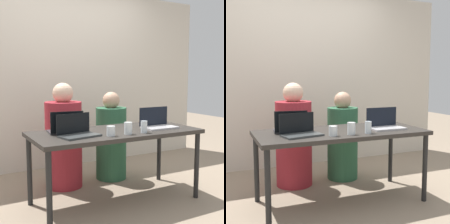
{
  "view_description": "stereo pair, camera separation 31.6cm",
  "coord_description": "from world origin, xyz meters",
  "views": [
    {
      "loc": [
        -1.5,
        -2.69,
        1.29
      ],
      "look_at": [
        0.0,
        0.07,
        0.91
      ],
      "focal_mm": 50.0,
      "sensor_mm": 36.0,
      "label": 1
    },
    {
      "loc": [
        -1.22,
        -2.82,
        1.29
      ],
      "look_at": [
        0.0,
        0.07,
        0.91
      ],
      "focal_mm": 50.0,
      "sensor_mm": 36.0,
      "label": 2
    }
  ],
  "objects": [
    {
      "name": "ground_plane",
      "position": [
        0.0,
        0.0,
        0.0
      ],
      "size": [
        12.0,
        12.0,
        0.0
      ],
      "primitive_type": "plane",
      "color": "gray"
    },
    {
      "name": "back_wall",
      "position": [
        0.0,
        1.5,
        1.23
      ],
      "size": [
        4.5,
        0.1,
        2.47
      ],
      "primitive_type": "cube",
      "color": "beige",
      "rests_on": "ground"
    },
    {
      "name": "desk",
      "position": [
        0.0,
        0.0,
        0.67
      ],
      "size": [
        1.69,
        0.75,
        0.73
      ],
      "color": "#2D2925",
      "rests_on": "ground"
    },
    {
      "name": "person_on_left",
      "position": [
        -0.31,
        0.67,
        0.53
      ],
      "size": [
        0.47,
        0.47,
        1.2
      ],
      "rotation": [
        0.0,
        0.0,
        3.28
      ],
      "color": "#A02731",
      "rests_on": "ground"
    },
    {
      "name": "person_on_right",
      "position": [
        0.31,
        0.67,
        0.48
      ],
      "size": [
        0.47,
        0.47,
        1.08
      ],
      "rotation": [
        0.0,
        0.0,
        3.42
      ],
      "color": "#2D6040",
      "rests_on": "ground"
    },
    {
      "name": "laptop_back_left",
      "position": [
        -0.49,
        0.11,
        0.78
      ],
      "size": [
        0.34,
        0.27,
        0.22
      ],
      "rotation": [
        0.0,
        0.0,
        3.02
      ],
      "color": "#36363B",
      "rests_on": "desk"
    },
    {
      "name": "laptop_front_right",
      "position": [
        0.47,
        -0.06,
        0.78
      ],
      "size": [
        0.36,
        0.25,
        0.21
      ],
      "rotation": [
        0.0,
        0.0,
        0.0
      ],
      "color": "#B5B3B6",
      "rests_on": "desk"
    },
    {
      "name": "laptop_front_left",
      "position": [
        -0.45,
        -0.09,
        0.78
      ],
      "size": [
        0.39,
        0.28,
        0.2
      ],
      "rotation": [
        0.0,
        0.0,
        0.2
      ],
      "color": "#383C3D",
      "rests_on": "desk"
    },
    {
      "name": "water_glass_right",
      "position": [
        0.18,
        -0.23,
        0.78
      ],
      "size": [
        0.06,
        0.06,
        0.12
      ],
      "color": "silver",
      "rests_on": "desk"
    },
    {
      "name": "water_glass_center",
      "position": [
        0.01,
        -0.23,
        0.78
      ],
      "size": [
        0.08,
        0.08,
        0.11
      ],
      "color": "white",
      "rests_on": "desk"
    },
    {
      "name": "water_glass_left",
      "position": [
        -0.17,
        -0.22,
        0.77
      ],
      "size": [
        0.08,
        0.08,
        0.09
      ],
      "color": "white",
      "rests_on": "desk"
    }
  ]
}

